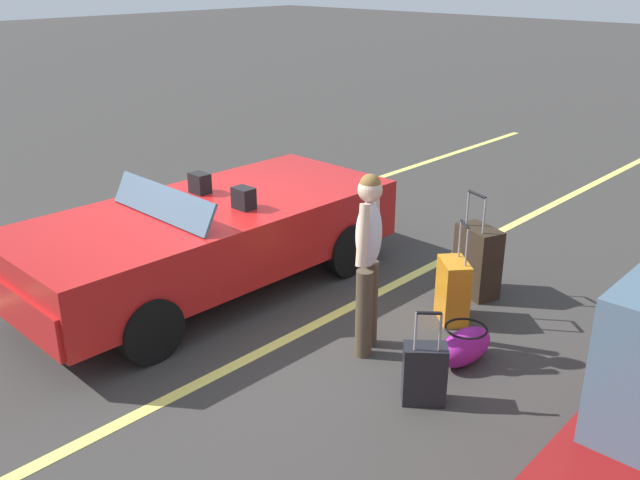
{
  "coord_description": "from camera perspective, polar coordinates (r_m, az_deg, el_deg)",
  "views": [
    {
      "loc": [
        4.11,
        5.53,
        3.25
      ],
      "look_at": [
        -0.45,
        1.21,
        0.75
      ],
      "focal_mm": 38.92,
      "sensor_mm": 36.0,
      "label": 1
    }
  ],
  "objects": [
    {
      "name": "suitcase_small_carryon",
      "position": [
        5.62,
        8.58,
        -10.81
      ],
      "size": [
        0.37,
        0.39,
        0.83
      ],
      "rotation": [
        0.0,
        0.0,
        3.85
      ],
      "color": "black",
      "rests_on": "ground_plane"
    },
    {
      "name": "lot_line_mid",
      "position": [
        6.67,
        -1.39,
        -7.48
      ],
      "size": [
        18.0,
        0.12,
        0.01
      ],
      "primitive_type": "cube",
      "color": "#EAE066",
      "rests_on": "ground_plane"
    },
    {
      "name": "lot_line_far",
      "position": [
        5.43,
        20.22,
        -16.66
      ],
      "size": [
        18.0,
        0.12,
        0.01
      ],
      "primitive_type": "cube",
      "color": "#EAE066",
      "rests_on": "ground_plane"
    },
    {
      "name": "lot_line_near",
      "position": [
        8.6,
        -14.25,
        -1.2
      ],
      "size": [
        18.0,
        0.12,
        0.01
      ],
      "primitive_type": "cube",
      "color": "#EAE066",
      "rests_on": "ground_plane"
    },
    {
      "name": "suitcase_medium_bright",
      "position": [
        6.85,
        10.87,
        -4.09
      ],
      "size": [
        0.44,
        0.46,
        1.01
      ],
      "rotation": [
        0.0,
        0.0,
        5.57
      ],
      "color": "orange",
      "rests_on": "ground_plane"
    },
    {
      "name": "convertible_car",
      "position": [
        7.28,
        -10.51,
        -0.14
      ],
      "size": [
        4.16,
        1.88,
        1.24
      ],
      "rotation": [
        0.0,
        0.0,
        -0.01
      ],
      "color": "red",
      "rests_on": "ground_plane"
    },
    {
      "name": "suitcase_large_black",
      "position": [
        7.42,
        12.83,
        -1.69
      ],
      "size": [
        0.43,
        0.55,
        1.13
      ],
      "rotation": [
        0.0,
        0.0,
        2.79
      ],
      "color": "#2D2319",
      "rests_on": "ground_plane"
    },
    {
      "name": "traveler_person",
      "position": [
        5.97,
        3.99,
        -1.22
      ],
      "size": [
        0.58,
        0.34,
        1.65
      ],
      "rotation": [
        0.0,
        0.0,
        -1.12
      ],
      "color": "#4C3F2D",
      "rests_on": "ground_plane"
    },
    {
      "name": "ground_plane",
      "position": [
        7.62,
        -8.94,
        -3.83
      ],
      "size": [
        80.0,
        80.0,
        0.0
      ],
      "primitive_type": "plane",
      "color": "#383533"
    },
    {
      "name": "duffel_bag",
      "position": [
        6.24,
        11.82,
        -8.52
      ],
      "size": [
        0.65,
        0.39,
        0.34
      ],
      "rotation": [
        0.0,
        0.0,
        3.09
      ],
      "color": "#991E8C",
      "rests_on": "ground_plane"
    }
  ]
}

